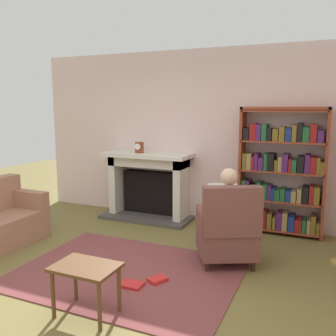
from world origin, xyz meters
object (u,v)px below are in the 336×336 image
at_px(seated_reader, 226,211).
at_px(side_table, 86,274).
at_px(bookshelf, 281,173).
at_px(armchair_reading, 228,230).
at_px(mantel_clock, 139,147).
at_px(fireplace, 149,183).

relative_size(seated_reader, side_table, 2.04).
bearing_deg(side_table, seated_reader, 63.08).
distance_m(bookshelf, side_table, 3.20).
relative_size(armchair_reading, seated_reader, 0.85).
bearing_deg(side_table, mantel_clock, 108.50).
xyz_separation_m(bookshelf, armchair_reading, (-0.41, -1.38, -0.46)).
height_order(mantel_clock, bookshelf, bookshelf).
relative_size(bookshelf, armchair_reading, 1.88).
xyz_separation_m(bookshelf, seated_reader, (-0.46, -1.28, -0.27)).
relative_size(mantel_clock, bookshelf, 0.10).
bearing_deg(side_table, fireplace, 105.63).
bearing_deg(mantel_clock, bookshelf, 3.51).
xyz_separation_m(mantel_clock, side_table, (0.92, -2.76, -0.78)).
bearing_deg(side_table, bookshelf, 66.11).
height_order(bookshelf, armchair_reading, bookshelf).
distance_m(fireplace, bookshelf, 2.10).
distance_m(fireplace, mantel_clock, 0.62).
bearing_deg(seated_reader, armchair_reading, 90.00).
relative_size(fireplace, bookshelf, 0.81).
bearing_deg(mantel_clock, armchair_reading, -34.77).
distance_m(mantel_clock, side_table, 3.01).
bearing_deg(seated_reader, side_table, 36.56).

